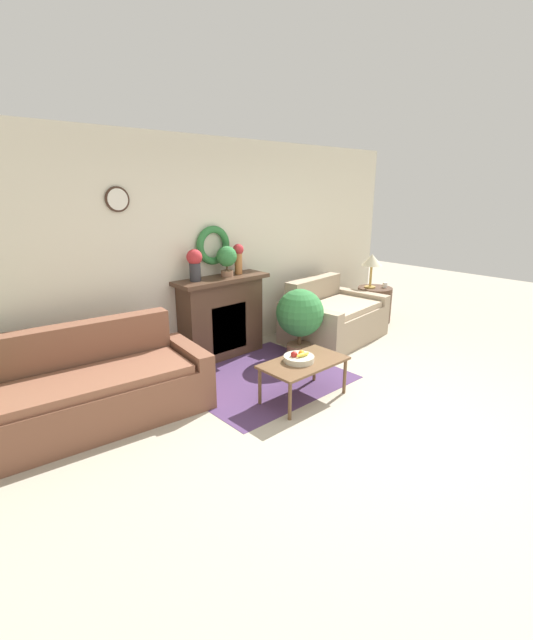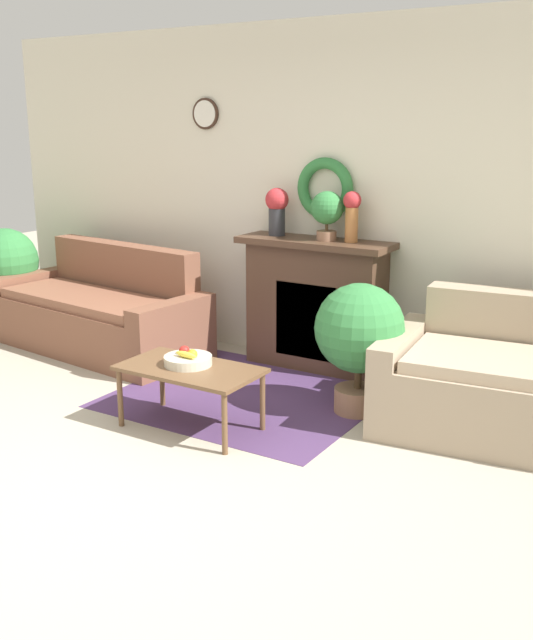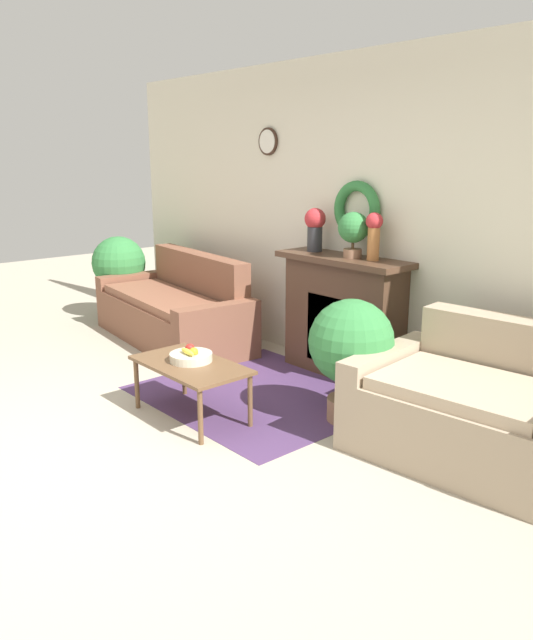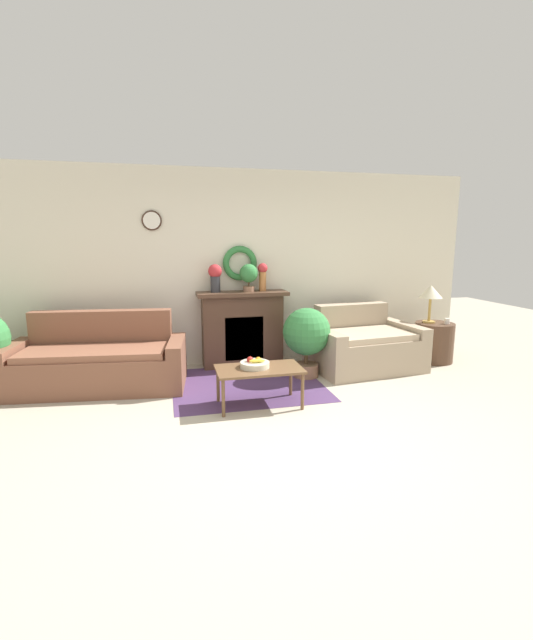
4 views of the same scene
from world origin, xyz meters
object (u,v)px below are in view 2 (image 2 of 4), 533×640
fireplace (315,304)px  coffee_table (190,374)px  loveseat_right (497,384)px  potted_plant_floor_by_couch (6,265)px  fruit_bowl (188,359)px  potted_plant_floor_by_loveseat (359,334)px  vase_on_mantel_left (277,208)px  potted_plant_on_mantel (327,210)px  vase_on_mantel_right (352,212)px  couch_left (100,314)px

fireplace → coffee_table: fireplace is taller
loveseat_right → potted_plant_floor_by_couch: bearing=173.4°
fruit_bowl → potted_plant_floor_by_couch: potted_plant_floor_by_couch is taller
fruit_bowl → potted_plant_floor_by_loveseat: size_ratio=0.35×
loveseat_right → coffee_table: (-1.69, -1.01, 0.06)m
potted_plant_floor_by_couch → potted_plant_floor_by_loveseat: 3.80m
vase_on_mantel_left → potted_plant_floor_by_couch: bearing=-170.0°
fruit_bowl → potted_plant_on_mantel: (0.23, 1.48, 0.82)m
potted_plant_floor_by_couch → potted_plant_floor_by_loveseat: bearing=-3.5°
fireplace → loveseat_right: 1.69m
coffee_table → fireplace: bearing=86.5°
fireplace → potted_plant_on_mantel: potted_plant_on_mantel is taller
loveseat_right → vase_on_mantel_left: vase_on_mantel_left is taller
fruit_bowl → potted_plant_on_mantel: bearing=81.2°
coffee_table → potted_plant_floor_by_loveseat: 1.16m
fireplace → potted_plant_floor_by_loveseat: 1.00m
loveseat_right → vase_on_mantel_left: (-1.96, 0.53, 0.96)m
potted_plant_floor_by_loveseat → vase_on_mantel_left: bearing=146.4°
loveseat_right → vase_on_mantel_right: (-1.30, 0.53, 0.96)m
potted_plant_on_mantel → potted_plant_floor_by_couch: size_ratio=0.39×
couch_left → potted_plant_on_mantel: (1.94, 0.50, 0.97)m
vase_on_mantel_left → potted_plant_on_mantel: (0.46, -0.02, 0.01)m
coffee_table → potted_plant_on_mantel: potted_plant_on_mantel is taller
coffee_table → potted_plant_on_mantel: bearing=82.9°
loveseat_right → vase_on_mantel_left: size_ratio=4.01×
vase_on_mantel_right → potted_plant_floor_by_couch: bearing=-171.9°
loveseat_right → vase_on_mantel_right: 1.70m
fruit_bowl → potted_plant_floor_by_couch: 3.12m
coffee_table → potted_plant_on_mantel: 1.77m
loveseat_right → vase_on_mantel_right: bearing=152.0°
fruit_bowl → potted_plant_on_mantel: potted_plant_on_mantel is taller
couch_left → potted_plant_on_mantel: 2.22m
loveseat_right → fruit_bowl: (-1.73, -0.97, 0.14)m
potted_plant_on_mantel → vase_on_mantel_right: bearing=5.7°
vase_on_mantel_right → potted_plant_on_mantel: size_ratio=1.02×
fireplace → coffee_table: 1.54m
potted_plant_floor_by_loveseat → fireplace: bearing=135.1°
couch_left → vase_on_mantel_right: size_ratio=5.50×
coffee_table → vase_on_mantel_right: bearing=75.8°
vase_on_mantel_left → potted_plant_floor_by_couch: (-2.72, -0.48, -0.65)m
couch_left → fruit_bowl: couch_left is taller
potted_plant_on_mantel → potted_plant_floor_by_couch: (-3.18, -0.46, -0.66)m
vase_on_mantel_left → fireplace: bearing=-0.9°
couch_left → potted_plant_floor_by_couch: (-1.24, 0.04, 0.31)m
fireplace → vase_on_mantel_right: vase_on_mantel_right is taller
couch_left → loveseat_right: (3.44, -0.00, 0.00)m
loveseat_right → potted_plant_floor_by_couch: size_ratio=1.58×
potted_plant_floor_by_couch → potted_plant_floor_by_loveseat: size_ratio=1.07×
vase_on_mantel_left → vase_on_mantel_right: bearing=0.0°
vase_on_mantel_left → vase_on_mantel_right: (0.66, 0.00, 0.00)m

